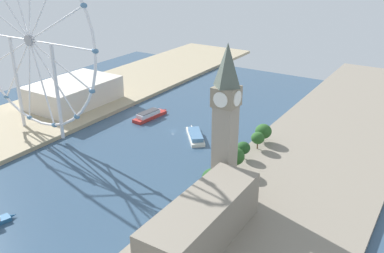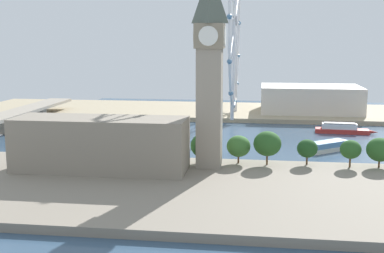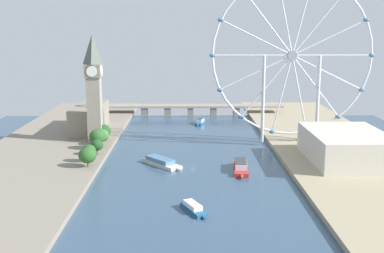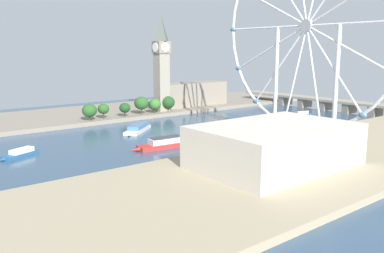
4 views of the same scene
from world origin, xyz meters
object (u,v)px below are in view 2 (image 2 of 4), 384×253
object	(u,v)px
ferris_wheel	(235,22)
riverside_hall	(310,99)
tour_boat_2	(330,146)
tour_boat_3	(342,129)
clock_tower	(210,66)
tour_boat_1	(84,130)
parliament_block	(100,144)

from	to	relation	value
ferris_wheel	riverside_hall	size ratio (longest dim) A/B	1.75
tour_boat_2	tour_boat_3	size ratio (longest dim) A/B	0.87
clock_tower	tour_boat_3	xyz separation A→B (m)	(104.07, -69.79, -42.45)
ferris_wheel	tour_boat_1	bearing A→B (deg)	127.22
tour_boat_1	tour_boat_2	world-z (taller)	tour_boat_1
riverside_hall	tour_boat_2	size ratio (longest dim) A/B	2.23
ferris_wheel	tour_boat_1	world-z (taller)	ferris_wheel
ferris_wheel	tour_boat_1	distance (m)	127.09
ferris_wheel	tour_boat_2	world-z (taller)	ferris_wheel
riverside_hall	parliament_block	bearing A→B (deg)	151.87
parliament_block	tour_boat_3	xyz separation A→B (m)	(116.82, -113.05, -11.29)
tour_boat_2	parliament_block	bearing A→B (deg)	173.26
clock_tower	riverside_hall	bearing A→B (deg)	-18.06
clock_tower	tour_boat_2	bearing A→B (deg)	-46.80
parliament_block	tour_boat_1	bearing A→B (deg)	23.42
tour_boat_3	clock_tower	bearing A→B (deg)	-118.95
clock_tower	parliament_block	size ratio (longest dim) A/B	1.15
riverside_hall	tour_boat_3	world-z (taller)	riverside_hall
riverside_hall	tour_boat_1	size ratio (longest dim) A/B	3.25
parliament_block	tour_boat_2	world-z (taller)	parliament_block
clock_tower	tour_boat_1	bearing A→B (deg)	45.67
tour_boat_1	tour_boat_3	world-z (taller)	tour_boat_3
tour_boat_1	tour_boat_3	distance (m)	155.84
ferris_wheel	tour_boat_2	xyz separation A→B (m)	(-95.24, -54.58, -65.84)
tour_boat_1	clock_tower	bearing A→B (deg)	-28.48
tour_boat_3	parliament_block	bearing A→B (deg)	-129.17
tour_boat_2	tour_boat_3	world-z (taller)	tour_boat_3
riverside_hall	tour_boat_3	size ratio (longest dim) A/B	1.95
riverside_hall	ferris_wheel	bearing A→B (deg)	115.61
ferris_wheel	tour_boat_1	xyz separation A→B (m)	(-65.75, 86.55, -65.87)
parliament_block	riverside_hall	world-z (taller)	parliament_block
ferris_wheel	tour_boat_3	size ratio (longest dim) A/B	3.41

